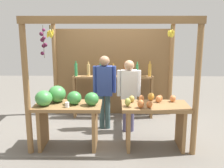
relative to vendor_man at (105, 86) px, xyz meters
name	(u,v)px	position (x,y,z in m)	size (l,w,h in m)	color
ground_plane	(112,130)	(0.16, -0.09, -0.93)	(12.00, 12.00, 0.00)	slate
market_stall	(112,63)	(0.15, 0.37, 0.44)	(2.92, 2.22, 2.31)	olive
fruit_counter_left	(66,108)	(-0.66, -0.88, -0.20)	(1.18, 0.66, 1.10)	olive
fruit_counter_right	(154,116)	(0.91, -0.88, -0.34)	(1.18, 0.66, 0.95)	olive
bottle_shelf_unit	(113,84)	(0.16, 0.70, -0.12)	(1.87, 0.22, 1.35)	olive
vendor_man	(105,86)	(0.00, 0.00, 0.00)	(0.48, 0.21, 1.56)	#3B595B
vendor_woman	(129,90)	(0.50, -0.15, -0.05)	(0.48, 0.20, 1.49)	#55517C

